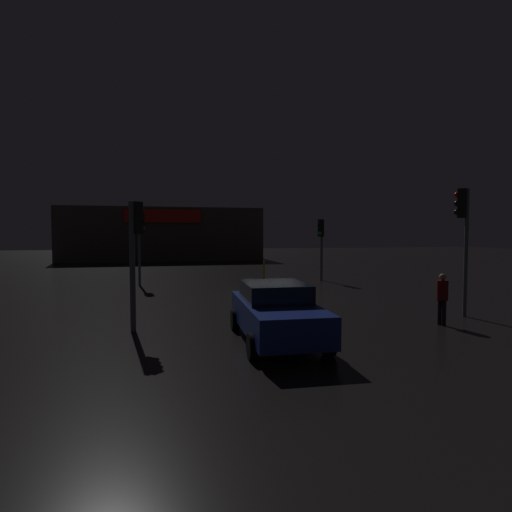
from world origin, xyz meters
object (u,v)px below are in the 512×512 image
object	(u,v)px
store_building	(163,234)
traffic_signal_main	(321,238)
traffic_signal_opposite	(141,233)
car_near	(276,312)
traffic_signal_cross_right	(463,223)
pedestrian	(442,295)
traffic_signal_cross_left	(135,241)

from	to	relation	value
store_building	traffic_signal_main	size ratio (longest dim) A/B	5.60
traffic_signal_main	traffic_signal_opposite	size ratio (longest dim) A/B	0.93
store_building	car_near	xyz separation A→B (m)	(2.79, -36.12, -2.00)
traffic_signal_opposite	car_near	xyz separation A→B (m)	(4.04, -12.84, -2.08)
traffic_signal_main	traffic_signal_cross_right	size ratio (longest dim) A/B	0.85
traffic_signal_main	traffic_signal_cross_right	distance (m)	11.27
traffic_signal_opposite	pedestrian	bearing A→B (deg)	-51.89
store_building	traffic_signal_opposite	world-z (taller)	store_building
store_building	traffic_signal_main	world-z (taller)	store_building
traffic_signal_main	pedestrian	xyz separation A→B (m)	(-0.93, -12.34, -1.65)
store_building	traffic_signal_main	bearing A→B (deg)	-68.25
traffic_signal_opposite	pedestrian	size ratio (longest dim) A/B	2.47
store_building	traffic_signal_cross_right	distance (m)	35.73
traffic_signal_main	pedestrian	distance (m)	12.48
store_building	car_near	bearing A→B (deg)	-85.58
traffic_signal_cross_left	traffic_signal_cross_right	size ratio (longest dim) A/B	0.86
traffic_signal_main	traffic_signal_cross_left	xyz separation A→B (m)	(-10.10, -11.02, 0.02)
store_building	pedestrian	world-z (taller)	store_building
traffic_signal_main	car_near	bearing A→B (deg)	-116.27
traffic_signal_cross_left	pedestrian	distance (m)	9.41
traffic_signal_main	store_building	bearing A→B (deg)	111.75
traffic_signal_cross_left	traffic_signal_cross_right	xyz separation A→B (m)	(10.74, -0.22, 0.60)
traffic_signal_opposite	traffic_signal_cross_right	size ratio (longest dim) A/B	0.91
traffic_signal_cross_right	traffic_signal_opposite	bearing A→B (deg)	135.13
traffic_signal_main	traffic_signal_cross_left	bearing A→B (deg)	-132.51
traffic_signal_cross_left	car_near	size ratio (longest dim) A/B	0.83
traffic_signal_cross_right	car_near	distance (m)	7.68
traffic_signal_cross_right	pedestrian	bearing A→B (deg)	-144.98
traffic_signal_opposite	traffic_signal_cross_left	xyz separation A→B (m)	(0.37, -10.84, -0.25)
traffic_signal_opposite	traffic_signal_cross_right	bearing A→B (deg)	-44.87
store_building	pedestrian	bearing A→B (deg)	-76.83
traffic_signal_cross_left	traffic_signal_cross_right	bearing A→B (deg)	-1.18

